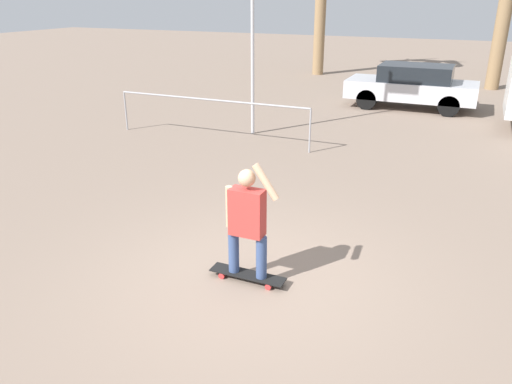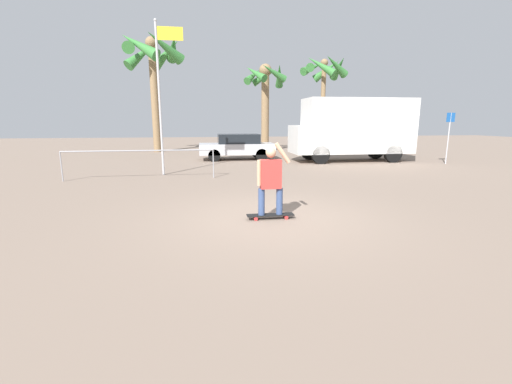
% 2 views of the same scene
% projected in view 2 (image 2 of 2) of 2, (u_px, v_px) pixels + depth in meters
% --- Properties ---
extents(ground_plane, '(80.00, 80.00, 0.00)m').
position_uv_depth(ground_plane, '(274.00, 218.00, 7.55)').
color(ground_plane, gray).
extents(skateboard, '(1.03, 0.24, 0.10)m').
position_uv_depth(skateboard, '(270.00, 215.00, 7.45)').
color(skateboard, black).
rests_on(skateboard, ground_plane).
extents(person_skateboarder, '(0.72, 0.22, 1.56)m').
position_uv_depth(person_skateboarder, '(271.00, 177.00, 7.28)').
color(person_skateboarder, '#384C7A').
rests_on(person_skateboarder, skateboard).
extents(camper_van, '(6.29, 2.10, 3.24)m').
position_uv_depth(camper_van, '(354.00, 128.00, 17.96)').
color(camper_van, black).
rests_on(camper_van, ground_plane).
extents(parked_car_silver, '(4.08, 1.73, 1.41)m').
position_uv_depth(parked_car_silver, '(237.00, 146.00, 18.85)').
color(parked_car_silver, black).
rests_on(parked_car_silver, ground_plane).
extents(palm_tree_near_van, '(3.33, 3.55, 6.75)m').
position_uv_depth(palm_tree_near_van, '(324.00, 72.00, 24.86)').
color(palm_tree_near_van, '#8E704C').
rests_on(palm_tree_near_van, ground_plane).
extents(palm_tree_center_background, '(2.92, 3.00, 5.91)m').
position_uv_depth(palm_tree_center_background, '(265.00, 86.00, 23.24)').
color(palm_tree_center_background, '#8E704C').
rests_on(palm_tree_center_background, ground_plane).
extents(palm_tree_far_left, '(4.34, 4.48, 7.81)m').
position_uv_depth(palm_tree_far_left, '(153.00, 56.00, 22.68)').
color(palm_tree_far_left, '#8E704C').
rests_on(palm_tree_far_left, ground_plane).
extents(flagpole, '(1.04, 0.12, 5.77)m').
position_uv_depth(flagpole, '(161.00, 89.00, 12.97)').
color(flagpole, '#B7B7BC').
rests_on(flagpole, ground_plane).
extents(street_sign, '(0.44, 0.06, 2.50)m').
position_uv_depth(street_sign, '(449.00, 131.00, 16.75)').
color(street_sign, '#B7B7BC').
rests_on(street_sign, ground_plane).
extents(plaza_railing_segment, '(5.35, 0.05, 1.08)m').
position_uv_depth(plaza_railing_segment, '(139.00, 154.00, 12.32)').
color(plaza_railing_segment, '#99999E').
rests_on(plaza_railing_segment, ground_plane).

